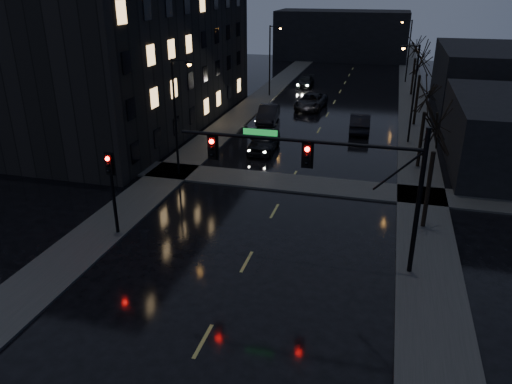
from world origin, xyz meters
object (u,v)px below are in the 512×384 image
Objects in this scene: oncoming_car_a at (264,140)px; lead_car at (360,123)px; oncoming_car_b at (268,114)px; oncoming_car_c at (311,101)px; oncoming_car_d at (305,82)px.

oncoming_car_a is 10.33m from lead_car.
oncoming_car_a is at bearing -84.29° from oncoming_car_b.
lead_car is at bearing -48.13° from oncoming_car_c.
oncoming_car_b is at bearing -109.22° from oncoming_car_c.
lead_car is (8.73, -0.91, 0.01)m from oncoming_car_b.
oncoming_car_c is 1.26× the size of oncoming_car_d.
oncoming_car_b is at bearing 99.83° from oncoming_car_a.
lead_car is at bearing -66.48° from oncoming_car_d.
oncoming_car_d is 20.83m from lead_car.
lead_car is at bearing -11.69° from oncoming_car_b.
oncoming_car_a reaches higher than lead_car.
lead_car is (5.68, -7.63, 0.03)m from oncoming_car_c.
oncoming_car_c is at bearing 59.89° from oncoming_car_b.
oncoming_car_d is at bearing -69.82° from lead_car.
lead_car is (7.01, 7.58, -0.02)m from oncoming_car_a.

